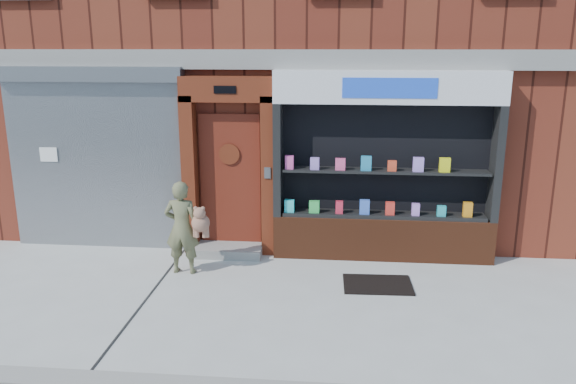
# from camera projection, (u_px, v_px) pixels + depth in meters

# --- Properties ---
(ground) EXTENTS (80.00, 80.00, 0.00)m
(ground) POSITION_uv_depth(u_px,v_px,m) (260.00, 301.00, 7.60)
(ground) COLOR #9E9E99
(ground) RESTS_ON ground
(building) EXTENTS (12.00, 8.16, 8.00)m
(building) POSITION_uv_depth(u_px,v_px,m) (296.00, 16.00, 12.37)
(building) COLOR #5E2015
(building) RESTS_ON ground
(shutter_bay) EXTENTS (3.10, 0.30, 3.04)m
(shutter_bay) POSITION_uv_depth(u_px,v_px,m) (95.00, 148.00, 9.29)
(shutter_bay) COLOR gray
(shutter_bay) RESTS_ON ground
(red_door_bay) EXTENTS (1.52, 0.58, 2.90)m
(red_door_bay) POSITION_uv_depth(u_px,v_px,m) (229.00, 167.00, 9.09)
(red_door_bay) COLOR #5A1F0F
(red_door_bay) RESTS_ON ground
(pharmacy_bay) EXTENTS (3.50, 0.41, 3.00)m
(pharmacy_bay) POSITION_uv_depth(u_px,v_px,m) (384.00, 176.00, 8.84)
(pharmacy_bay) COLOR #5C2A16
(pharmacy_bay) RESTS_ON ground
(woman) EXTENTS (0.70, 0.35, 1.43)m
(woman) POSITION_uv_depth(u_px,v_px,m) (184.00, 227.00, 8.39)
(woman) COLOR #616140
(woman) RESTS_ON ground
(doormat) EXTENTS (1.00, 0.72, 0.02)m
(doormat) POSITION_uv_depth(u_px,v_px,m) (378.00, 284.00, 8.11)
(doormat) COLOR black
(doormat) RESTS_ON ground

